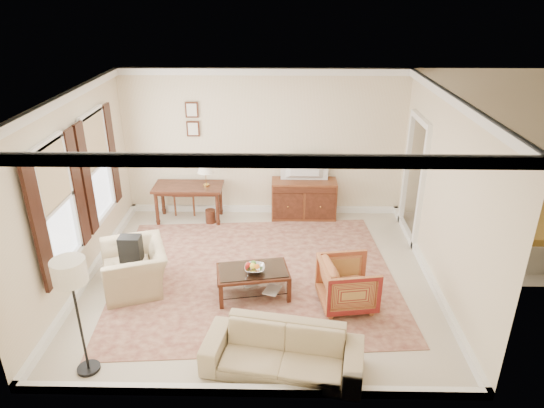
{
  "coord_description": "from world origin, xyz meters",
  "views": [
    {
      "loc": [
        0.33,
        -6.61,
        4.28
      ],
      "look_at": [
        0.2,
        0.3,
        1.15
      ],
      "focal_mm": 32.0,
      "sensor_mm": 36.0,
      "label": 1
    }
  ],
  "objects_px": {
    "tv": "(305,160)",
    "striped_armchair": "(348,282)",
    "sideboard": "(304,199)",
    "coffee_table": "(253,275)",
    "writing_desk": "(188,191)",
    "sofa": "(283,345)",
    "club_armchair": "(134,261)"
  },
  "relations": [
    {
      "from": "coffee_table",
      "to": "sideboard",
      "type": "bearing_deg",
      "value": 72.35
    },
    {
      "from": "tv",
      "to": "club_armchair",
      "type": "relative_size",
      "value": 0.83
    },
    {
      "from": "writing_desk",
      "to": "sofa",
      "type": "relative_size",
      "value": 0.7
    },
    {
      "from": "writing_desk",
      "to": "tv",
      "type": "bearing_deg",
      "value": 3.5
    },
    {
      "from": "writing_desk",
      "to": "tv",
      "type": "height_order",
      "value": "tv"
    },
    {
      "from": "tv",
      "to": "striped_armchair",
      "type": "bearing_deg",
      "value": 99.97
    },
    {
      "from": "sideboard",
      "to": "sofa",
      "type": "distance_m",
      "value": 4.3
    },
    {
      "from": "writing_desk",
      "to": "club_armchair",
      "type": "height_order",
      "value": "club_armchair"
    },
    {
      "from": "striped_armchair",
      "to": "tv",
      "type": "bearing_deg",
      "value": 1.59
    },
    {
      "from": "writing_desk",
      "to": "striped_armchair",
      "type": "height_order",
      "value": "striped_armchair"
    },
    {
      "from": "sideboard",
      "to": "coffee_table",
      "type": "xyz_separation_m",
      "value": [
        -0.87,
        -2.72,
        -0.05
      ]
    },
    {
      "from": "writing_desk",
      "to": "tv",
      "type": "xyz_separation_m",
      "value": [
        2.26,
        0.14,
        0.61
      ]
    },
    {
      "from": "writing_desk",
      "to": "sofa",
      "type": "bearing_deg",
      "value": -65.95
    },
    {
      "from": "sofa",
      "to": "striped_armchair",
      "type": "bearing_deg",
      "value": 65.26
    },
    {
      "from": "club_armchair",
      "to": "sofa",
      "type": "relative_size",
      "value": 0.56
    },
    {
      "from": "striped_armchair",
      "to": "writing_desk",
      "type": "bearing_deg",
      "value": 36.53
    },
    {
      "from": "sideboard",
      "to": "coffee_table",
      "type": "relative_size",
      "value": 1.11
    },
    {
      "from": "sideboard",
      "to": "tv",
      "type": "distance_m",
      "value": 0.83
    },
    {
      "from": "sideboard",
      "to": "striped_armchair",
      "type": "xyz_separation_m",
      "value": [
        0.51,
        -2.94,
        0.0
      ]
    },
    {
      "from": "sideboard",
      "to": "sofa",
      "type": "xyz_separation_m",
      "value": [
        -0.42,
        -4.28,
        -0.02
      ]
    },
    {
      "from": "writing_desk",
      "to": "club_armchair",
      "type": "relative_size",
      "value": 1.26
    },
    {
      "from": "writing_desk",
      "to": "club_armchair",
      "type": "bearing_deg",
      "value": -100.0
    },
    {
      "from": "striped_armchair",
      "to": "club_armchair",
      "type": "relative_size",
      "value": 0.75
    },
    {
      "from": "club_armchair",
      "to": "coffee_table",
      "type": "bearing_deg",
      "value": 64.34
    },
    {
      "from": "club_armchair",
      "to": "striped_armchair",
      "type": "bearing_deg",
      "value": 62.77
    },
    {
      "from": "sideboard",
      "to": "tv",
      "type": "height_order",
      "value": "tv"
    },
    {
      "from": "sideboard",
      "to": "coffee_table",
      "type": "distance_m",
      "value": 2.86
    },
    {
      "from": "writing_desk",
      "to": "coffee_table",
      "type": "xyz_separation_m",
      "value": [
        1.4,
        -2.56,
        -0.28
      ]
    },
    {
      "from": "writing_desk",
      "to": "club_armchair",
      "type": "distance_m",
      "value": 2.43
    },
    {
      "from": "writing_desk",
      "to": "sofa",
      "type": "height_order",
      "value": "sofa"
    },
    {
      "from": "coffee_table",
      "to": "sofa",
      "type": "height_order",
      "value": "sofa"
    },
    {
      "from": "coffee_table",
      "to": "striped_armchair",
      "type": "distance_m",
      "value": 1.4
    }
  ]
}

